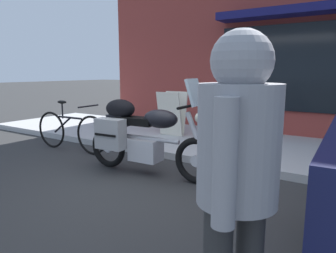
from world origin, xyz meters
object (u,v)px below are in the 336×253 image
object	(u,v)px
parked_bicycle	(70,131)
sandwich_board_sign	(172,114)
touring_motorcycle	(140,134)
pedestrian_walking	(237,165)

from	to	relation	value
parked_bicycle	sandwich_board_sign	distance (m)	2.13
touring_motorcycle	sandwich_board_sign	bearing A→B (deg)	110.72
pedestrian_walking	touring_motorcycle	bearing A→B (deg)	136.70
parked_bicycle	pedestrian_walking	size ratio (longest dim) A/B	1.07
touring_motorcycle	sandwich_board_sign	size ratio (longest dim) A/B	2.30
parked_bicycle	pedestrian_walking	world-z (taller)	pedestrian_walking
pedestrian_walking	sandwich_board_sign	bearing A→B (deg)	125.64
touring_motorcycle	sandwich_board_sign	xyz separation A→B (m)	(-0.82, 2.16, -0.01)
parked_bicycle	sandwich_board_sign	bearing A→B (deg)	58.29
pedestrian_walking	sandwich_board_sign	distance (m)	5.29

